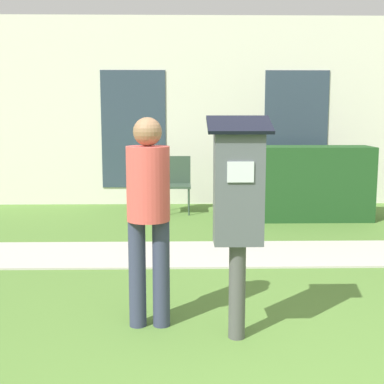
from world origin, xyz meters
TOP-DOWN VIEW (x-y plane):
  - sidewalk at (0.00, 2.92)m, footprint 12.00×1.10m
  - building_facade at (0.00, 6.38)m, footprint 10.00×0.26m
  - parking_meter at (-0.19, 0.68)m, footprint 0.44×0.31m
  - person_standing at (-0.83, 0.91)m, footprint 0.32×0.32m
  - outdoor_chair_left at (-0.66, 5.51)m, footprint 0.44×0.44m
  - outdoor_chair_middle at (0.72, 5.53)m, footprint 0.44×0.44m
  - hedge_row at (1.24, 4.89)m, footprint 2.01×0.60m

SIDE VIEW (x-z plane):
  - sidewalk at x=0.00m, z-range 0.00..0.02m
  - outdoor_chair_left at x=-0.66m, z-range 0.08..0.98m
  - outdoor_chair_middle at x=0.72m, z-range 0.08..0.98m
  - hedge_row at x=1.24m, z-range 0.00..1.10m
  - person_standing at x=-0.83m, z-range 0.14..1.72m
  - parking_meter at x=-0.19m, z-range 0.22..1.81m
  - building_facade at x=0.00m, z-range 0.00..3.20m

